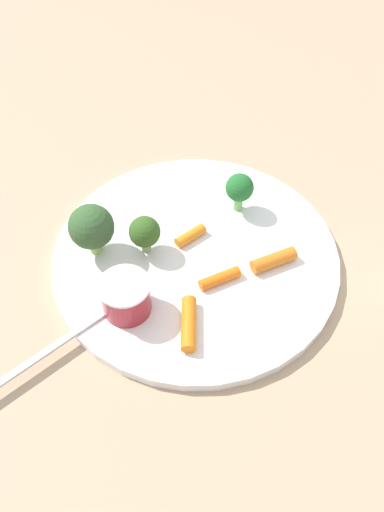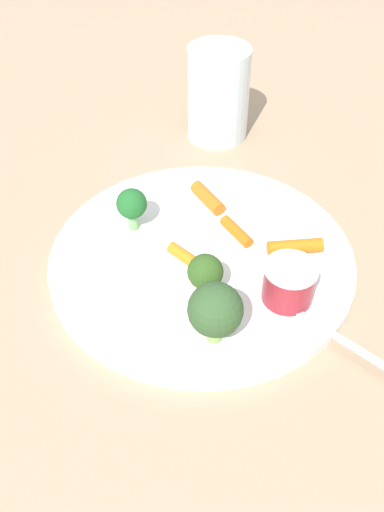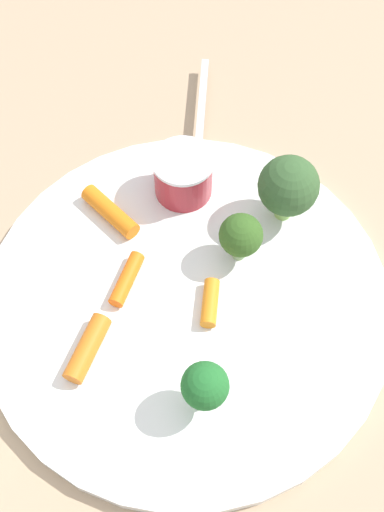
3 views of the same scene
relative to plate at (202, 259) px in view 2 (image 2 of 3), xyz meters
name	(u,v)px [view 2 (image 2 of 3)]	position (x,y,z in m)	size (l,w,h in m)	color
ground_plane	(202,263)	(0.00, 0.00, -0.01)	(2.40, 2.40, 0.00)	tan
plate	(202,259)	(0.00, 0.00, 0.00)	(0.31, 0.31, 0.01)	white
sauce_cup	(289,283)	(-0.08, 0.06, 0.03)	(0.05, 0.05, 0.04)	maroon
broccoli_floret_0	(209,272)	(0.00, 0.05, 0.03)	(0.03, 0.03, 0.05)	#88A971
broccoli_floret_1	(132,205)	(0.07, -0.04, 0.04)	(0.03, 0.03, 0.05)	#7EC06F
broccoli_floret_2	(215,310)	(-0.01, 0.11, 0.04)	(0.05, 0.05, 0.06)	#91C360
carrot_stick_0	(236,231)	(-0.04, -0.03, 0.01)	(0.01, 0.01, 0.04)	orange
carrot_stick_1	(184,255)	(0.02, 0.01, 0.01)	(0.01, 0.01, 0.04)	orange
carrot_stick_2	(296,249)	(-0.09, 0.00, 0.01)	(0.01, 0.01, 0.06)	orange
carrot_stick_3	(208,198)	(-0.01, -0.08, 0.01)	(0.01, 0.01, 0.05)	orange
fork	(344,341)	(-0.12, 0.12, 0.01)	(0.13, 0.12, 0.00)	silver
drinking_glass	(218,94)	(-0.03, -0.25, 0.05)	(0.08, 0.08, 0.12)	silver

